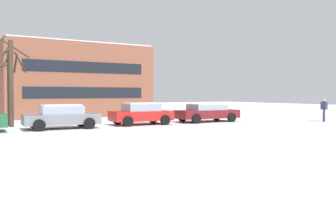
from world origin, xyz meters
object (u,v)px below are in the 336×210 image
at_px(parked_car_red, 141,114).
at_px(pedestrian_crossing, 324,108).
at_px(parked_car_gray, 61,116).
at_px(parked_car_maroon, 207,112).

xyz_separation_m(parked_car_red, pedestrian_crossing, (12.46, -4.27, 0.23)).
bearing_deg(parked_car_red, parked_car_gray, -178.92).
bearing_deg(pedestrian_crossing, parked_car_maroon, 151.19).
distance_m(parked_car_maroon, pedestrian_crossing, 8.42).
height_order(parked_car_gray, parked_car_red, parked_car_red).
xyz_separation_m(parked_car_gray, parked_car_red, (5.08, 0.10, 0.02)).
bearing_deg(pedestrian_crossing, parked_car_red, 161.10).
relative_size(parked_car_red, pedestrian_crossing, 2.42).
bearing_deg(parked_car_gray, pedestrian_crossing, -13.37).
relative_size(parked_car_maroon, pedestrian_crossing, 2.82).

